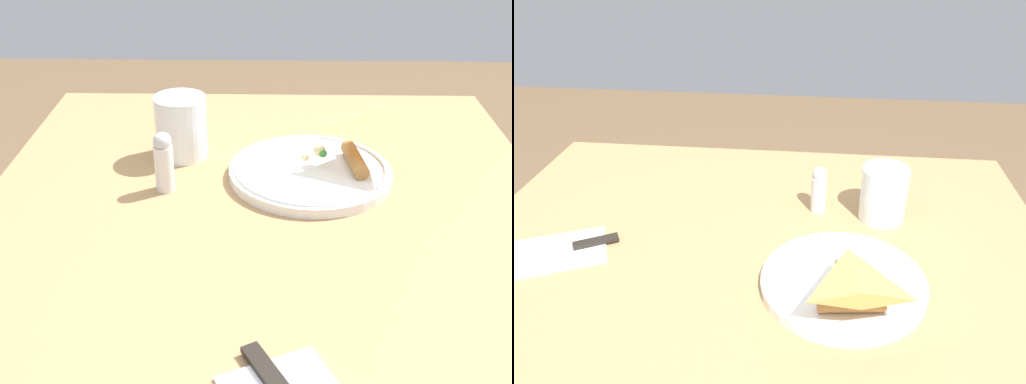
# 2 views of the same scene
# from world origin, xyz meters

# --- Properties ---
(dining_table) EXTENTS (1.04, 0.86, 0.71)m
(dining_table) POSITION_xyz_m (0.00, 0.00, 0.61)
(dining_table) COLOR #A87F51
(dining_table) RESTS_ON ground_plane
(plate_pizza) EXTENTS (0.26, 0.26, 0.05)m
(plate_pizza) POSITION_xyz_m (-0.15, 0.07, 0.73)
(plate_pizza) COLOR white
(plate_pizza) RESTS_ON dining_table
(milk_glass) EXTENTS (0.09, 0.09, 0.11)m
(milk_glass) POSITION_xyz_m (-0.23, -0.15, 0.76)
(milk_glass) COLOR white
(milk_glass) RESTS_ON dining_table
(salt_shaker) EXTENTS (0.03, 0.03, 0.10)m
(salt_shaker) POSITION_xyz_m (-0.11, -0.16, 0.76)
(salt_shaker) COLOR silver
(salt_shaker) RESTS_ON dining_table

